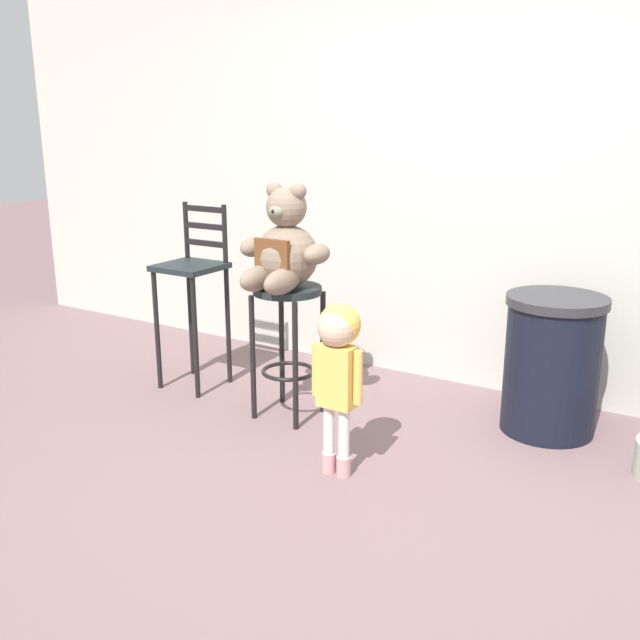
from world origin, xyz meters
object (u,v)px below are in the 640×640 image
(bar_stool_with_teddy, at_px, (288,325))
(teddy_bear, at_px, (284,250))
(trash_bin, at_px, (552,364))
(bar_chair_empty, at_px, (193,281))
(child_walking, at_px, (338,353))

(bar_stool_with_teddy, bearing_deg, teddy_bear, -90.00)
(trash_bin, bearing_deg, bar_chair_empty, -167.85)
(child_walking, distance_m, bar_chair_empty, 1.54)
(bar_stool_with_teddy, xyz_separation_m, trash_bin, (1.36, 0.58, -0.16))
(bar_stool_with_teddy, bearing_deg, trash_bin, 23.19)
(bar_stool_with_teddy, height_order, child_walking, child_walking)
(bar_stool_with_teddy, distance_m, trash_bin, 1.49)
(teddy_bear, distance_m, child_walking, 0.85)
(trash_bin, bearing_deg, child_walking, -125.08)
(teddy_bear, relative_size, bar_chair_empty, 0.49)
(trash_bin, bearing_deg, bar_stool_with_teddy, -156.81)
(bar_stool_with_teddy, relative_size, bar_chair_empty, 0.66)
(child_walking, bearing_deg, teddy_bear, 126.08)
(child_walking, distance_m, trash_bin, 1.32)
(bar_chair_empty, bearing_deg, trash_bin, 12.15)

